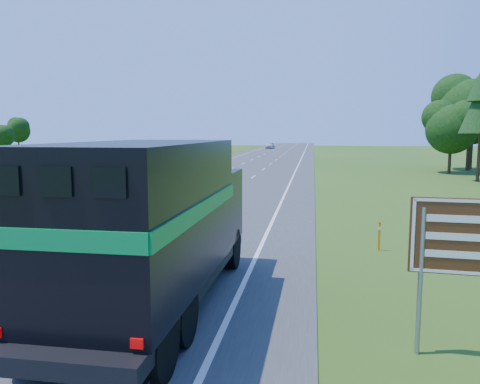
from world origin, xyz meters
The scene contains 7 objects.
road centered at (0.00, 50.00, 0.02)m, with size 15.00×260.00×0.04m, color #38383A.
lane_markings centered at (0.00, 50.00, 0.04)m, with size 11.15×260.00×0.01m.
horse_truck centered at (3.68, 13.94, 2.17)m, with size 2.96×9.02×3.98m.
white_suv centered at (-3.53, 44.44, 0.93)m, with size 2.96×6.43×1.79m, color white.
far_car centered at (-3.44, 121.51, 0.83)m, with size 1.88×4.67×1.59m, color silver.
exit_sign centered at (10.18, 12.54, 2.20)m, with size 2.00×0.23×3.39m.
delineator centered at (9.74, 20.60, 0.56)m, with size 0.09×0.05×1.05m.
Camera 1 is at (7.34, 3.66, 4.24)m, focal length 35.00 mm.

